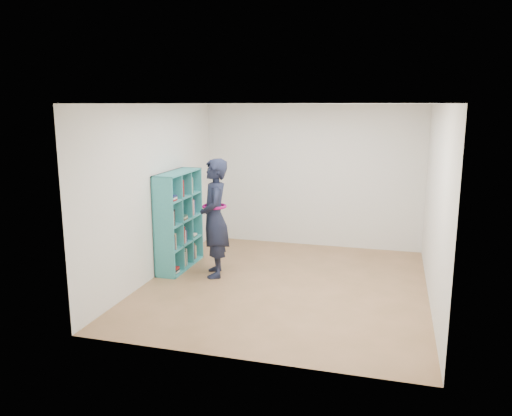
# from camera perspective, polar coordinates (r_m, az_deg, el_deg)

# --- Properties ---
(floor) EXTENTS (4.50, 4.50, 0.00)m
(floor) POSITION_cam_1_polar(r_m,az_deg,el_deg) (7.39, 3.33, -8.79)
(floor) COLOR brown
(floor) RESTS_ON ground
(ceiling) EXTENTS (4.50, 4.50, 0.00)m
(ceiling) POSITION_cam_1_polar(r_m,az_deg,el_deg) (6.92, 3.59, 11.80)
(ceiling) COLOR white
(ceiling) RESTS_ON wall_back
(wall_left) EXTENTS (0.02, 4.50, 2.60)m
(wall_left) POSITION_cam_1_polar(r_m,az_deg,el_deg) (7.71, -11.26, 1.88)
(wall_left) COLOR silver
(wall_left) RESTS_ON floor
(wall_right) EXTENTS (0.02, 4.50, 2.60)m
(wall_right) POSITION_cam_1_polar(r_m,az_deg,el_deg) (6.92, 19.87, 0.29)
(wall_right) COLOR silver
(wall_right) RESTS_ON floor
(wall_back) EXTENTS (4.00, 0.02, 2.60)m
(wall_back) POSITION_cam_1_polar(r_m,az_deg,el_deg) (9.23, 6.39, 3.63)
(wall_back) COLOR silver
(wall_back) RESTS_ON floor
(wall_front) EXTENTS (4.00, 0.02, 2.60)m
(wall_front) POSITION_cam_1_polar(r_m,az_deg,el_deg) (4.92, -2.08, -3.47)
(wall_front) COLOR silver
(wall_front) RESTS_ON floor
(bookshelf) EXTENTS (0.34, 1.17, 1.56)m
(bookshelf) POSITION_cam_1_polar(r_m,az_deg,el_deg) (8.07, -8.97, -1.53)
(bookshelf) COLOR teal
(bookshelf) RESTS_ON floor
(person) EXTENTS (0.64, 0.77, 1.81)m
(person) POSITION_cam_1_polar(r_m,az_deg,el_deg) (7.58, -4.75, -1.15)
(person) COLOR black
(person) RESTS_ON floor
(smartphone) EXTENTS (0.06, 0.10, 0.14)m
(smartphone) POSITION_cam_1_polar(r_m,az_deg,el_deg) (7.62, -5.95, -0.19)
(smartphone) COLOR silver
(smartphone) RESTS_ON person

